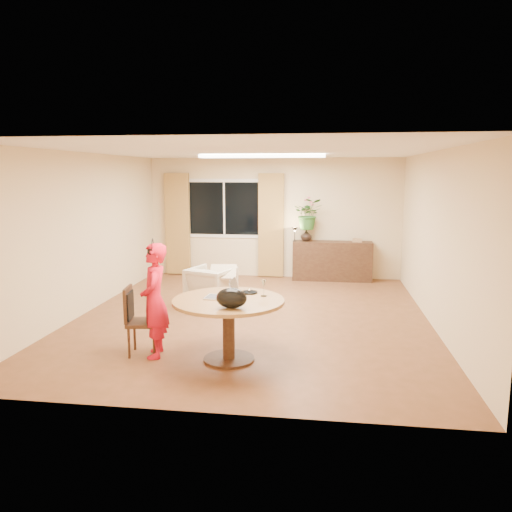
{
  "coord_description": "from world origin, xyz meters",
  "views": [
    {
      "loc": [
        1.12,
        -7.61,
        2.26
      ],
      "look_at": [
        0.09,
        -0.2,
        1.02
      ],
      "focal_mm": 35.0,
      "sensor_mm": 36.0,
      "label": 1
    }
  ],
  "objects_px": {
    "dining_table": "(229,312)",
    "child": "(155,300)",
    "armchair": "(211,286)",
    "dining_chair": "(143,321)",
    "sideboard": "(332,261)"
  },
  "relations": [
    {
      "from": "dining_table",
      "to": "child",
      "type": "height_order",
      "value": "child"
    },
    {
      "from": "child",
      "to": "armchair",
      "type": "height_order",
      "value": "child"
    },
    {
      "from": "child",
      "to": "armchair",
      "type": "distance_m",
      "value": 2.59
    },
    {
      "from": "dining_chair",
      "to": "armchair",
      "type": "distance_m",
      "value": 2.54
    },
    {
      "from": "dining_table",
      "to": "dining_chair",
      "type": "height_order",
      "value": "dining_chair"
    },
    {
      "from": "dining_table",
      "to": "armchair",
      "type": "relative_size",
      "value": 1.86
    },
    {
      "from": "dining_chair",
      "to": "sideboard",
      "type": "height_order",
      "value": "dining_chair"
    },
    {
      "from": "dining_chair",
      "to": "dining_table",
      "type": "bearing_deg",
      "value": -12.42
    },
    {
      "from": "child",
      "to": "armchair",
      "type": "relative_size",
      "value": 1.97
    },
    {
      "from": "sideboard",
      "to": "armchair",
      "type": "bearing_deg",
      "value": -132.62
    },
    {
      "from": "armchair",
      "to": "sideboard",
      "type": "bearing_deg",
      "value": -113.21
    },
    {
      "from": "armchair",
      "to": "sideboard",
      "type": "height_order",
      "value": "sideboard"
    },
    {
      "from": "child",
      "to": "sideboard",
      "type": "height_order",
      "value": "child"
    },
    {
      "from": "armchair",
      "to": "child",
      "type": "bearing_deg",
      "value": 106.7
    },
    {
      "from": "dining_table",
      "to": "dining_chair",
      "type": "distance_m",
      "value": 1.12
    }
  ]
}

